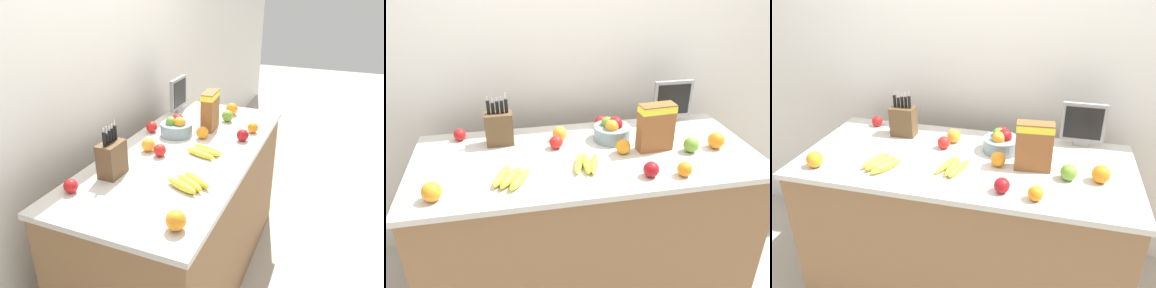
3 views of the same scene
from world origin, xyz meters
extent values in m
plane|color=#B2A899|center=(0.00, 0.00, 0.00)|extent=(14.00, 14.00, 0.00)
cube|color=silver|center=(0.00, 0.61, 1.30)|extent=(9.00, 0.06, 2.60)
cube|color=olive|center=(0.00, 0.00, 0.45)|extent=(1.77, 0.77, 0.90)
cube|color=beige|center=(0.00, 0.00, 0.91)|extent=(1.80, 0.80, 0.03)
cube|color=brown|center=(-0.44, 0.22, 1.02)|extent=(0.15, 0.10, 0.18)
cylinder|color=black|center=(-0.49, 0.22, 1.15)|extent=(0.02, 0.02, 0.07)
cube|color=silver|center=(-0.49, 0.22, 1.19)|extent=(0.01, 0.00, 0.02)
cylinder|color=black|center=(-0.46, 0.22, 1.14)|extent=(0.02, 0.02, 0.06)
cube|color=silver|center=(-0.46, 0.22, 1.19)|extent=(0.01, 0.00, 0.04)
cylinder|color=black|center=(-0.44, 0.22, 1.14)|extent=(0.02, 0.02, 0.07)
cube|color=silver|center=(-0.44, 0.22, 1.19)|extent=(0.01, 0.00, 0.02)
cylinder|color=black|center=(-0.42, 0.22, 1.14)|extent=(0.02, 0.02, 0.07)
cube|color=silver|center=(-0.42, 0.22, 1.19)|extent=(0.01, 0.00, 0.03)
cylinder|color=black|center=(-0.39, 0.22, 1.15)|extent=(0.02, 0.02, 0.07)
cube|color=silver|center=(-0.39, 0.22, 1.20)|extent=(0.01, 0.00, 0.04)
cube|color=gray|center=(0.61, 0.33, 0.94)|extent=(0.09, 0.03, 0.03)
cube|color=gray|center=(0.61, 0.33, 1.07)|extent=(0.24, 0.02, 0.23)
cube|color=black|center=(0.61, 0.32, 1.07)|extent=(0.21, 0.00, 0.19)
cube|color=brown|center=(0.37, -0.02, 1.06)|extent=(0.19, 0.09, 0.26)
cube|color=yellow|center=(0.37, -0.02, 1.16)|extent=(0.19, 0.09, 0.04)
cylinder|color=gray|center=(0.18, 0.14, 0.97)|extent=(0.21, 0.21, 0.08)
sphere|color=#A31419|center=(0.19, 0.14, 1.02)|extent=(0.08, 0.08, 0.08)
sphere|color=#6B9E33|center=(0.16, 0.17, 1.02)|extent=(0.07, 0.07, 0.07)
sphere|color=orange|center=(0.17, 0.12, 1.02)|extent=(0.07, 0.07, 0.07)
ellipsoid|color=yellow|center=(-0.36, -0.21, 0.95)|extent=(0.13, 0.18, 0.04)
ellipsoid|color=yellow|center=(-0.40, -0.19, 0.95)|extent=(0.13, 0.18, 0.04)
ellipsoid|color=yellow|center=(-0.44, -0.17, 0.95)|extent=(0.11, 0.19, 0.04)
ellipsoid|color=yellow|center=(-0.07, -0.12, 0.95)|extent=(0.09, 0.20, 0.04)
ellipsoid|color=yellow|center=(-0.03, -0.13, 0.95)|extent=(0.06, 0.20, 0.04)
ellipsoid|color=yellow|center=(0.01, -0.14, 0.95)|extent=(0.09, 0.20, 0.04)
sphere|color=#A31419|center=(0.25, -0.27, 0.97)|extent=(0.08, 0.08, 0.08)
sphere|color=#6B9E33|center=(0.55, -0.08, 0.97)|extent=(0.08, 0.08, 0.08)
sphere|color=red|center=(-0.15, 0.10, 0.97)|extent=(0.07, 0.07, 0.07)
sphere|color=red|center=(-0.66, 0.30, 0.96)|extent=(0.07, 0.07, 0.07)
sphere|color=red|center=(0.16, 0.32, 0.97)|extent=(0.07, 0.07, 0.07)
sphere|color=orange|center=(0.70, -0.07, 0.97)|extent=(0.09, 0.09, 0.09)
sphere|color=orange|center=(-0.73, -0.28, 0.97)|extent=(0.09, 0.09, 0.09)
sphere|color=orange|center=(0.40, -0.30, 0.96)|extent=(0.07, 0.07, 0.07)
sphere|color=orange|center=(-0.11, 0.19, 0.97)|extent=(0.08, 0.08, 0.08)
sphere|color=orange|center=(0.19, -0.03, 0.97)|extent=(0.08, 0.08, 0.08)
camera|label=1|loc=(-1.85, -0.81, 1.85)|focal=35.00mm
camera|label=2|loc=(-0.38, -1.68, 1.86)|focal=35.00mm
camera|label=3|loc=(0.44, -1.74, 1.89)|focal=35.00mm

